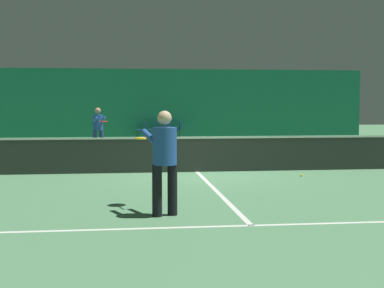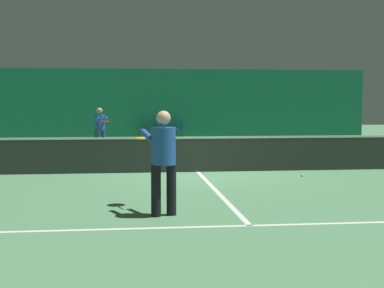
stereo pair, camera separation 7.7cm
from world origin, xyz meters
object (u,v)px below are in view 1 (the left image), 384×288
(courtside_chair_2, at_px, (166,128))
(player_near, at_px, (164,155))
(courtside_chair_0, at_px, (142,128))
(tennis_ball, at_px, (301,175))
(courtside_chair_1, at_px, (154,128))
(player_far, at_px, (98,126))
(tennis_net, at_px, (197,153))
(courtside_chair_3, at_px, (178,128))

(courtside_chair_2, bearing_deg, player_near, -4.16)
(courtside_chair_0, distance_m, courtside_chair_2, 1.29)
(courtside_chair_0, bearing_deg, tennis_ball, 12.46)
(courtside_chair_1, bearing_deg, player_far, -16.74)
(player_far, relative_size, courtside_chair_2, 2.00)
(tennis_net, relative_size, tennis_ball, 181.82)
(courtside_chair_1, height_order, tennis_ball, courtside_chair_1)
(player_far, distance_m, courtside_chair_0, 8.70)
(tennis_ball, bearing_deg, courtside_chair_3, 95.78)
(courtside_chair_0, distance_m, courtside_chair_1, 0.64)
(tennis_net, distance_m, courtside_chair_1, 14.95)
(player_near, height_order, tennis_ball, player_near)
(player_far, xyz_separation_m, courtside_chair_1, (2.55, 8.48, -0.49))
(player_near, distance_m, courtside_chair_3, 20.55)
(tennis_net, bearing_deg, courtside_chair_2, 89.14)
(courtside_chair_2, relative_size, tennis_ball, 12.73)
(tennis_net, distance_m, courtside_chair_3, 14.97)
(tennis_net, relative_size, player_far, 7.14)
(player_near, relative_size, player_far, 1.03)
(courtside_chair_0, relative_size, tennis_ball, 12.73)
(tennis_net, height_order, courtside_chair_0, tennis_net)
(tennis_net, xyz_separation_m, player_far, (-2.97, 6.46, 0.47))
(player_near, xyz_separation_m, courtside_chair_2, (1.49, 20.44, -0.52))
(tennis_net, distance_m, courtside_chair_2, 14.94)
(courtside_chair_1, bearing_deg, player_near, -2.36)
(courtside_chair_3, bearing_deg, tennis_net, -3.33)
(player_far, distance_m, courtside_chair_2, 9.07)
(player_near, height_order, courtside_chair_2, player_near)
(player_far, bearing_deg, tennis_ball, 20.53)
(player_near, bearing_deg, tennis_ball, -58.94)
(courtside_chair_2, relative_size, courtside_chair_3, 1.00)
(courtside_chair_1, xyz_separation_m, courtside_chair_2, (0.64, 0.00, 0.00))
(courtside_chair_0, bearing_deg, courtside_chair_1, 90.00)
(player_far, distance_m, courtside_chair_1, 8.87)
(player_far, distance_m, tennis_ball, 9.48)
(player_near, height_order, courtside_chair_0, player_near)
(player_near, distance_m, courtside_chair_1, 20.46)
(courtside_chair_0, bearing_deg, tennis_net, 4.08)
(player_far, relative_size, courtside_chair_0, 2.00)
(player_far, bearing_deg, courtside_chair_2, 144.40)
(player_far, relative_size, tennis_ball, 25.47)
(courtside_chair_1, relative_size, courtside_chair_3, 1.00)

